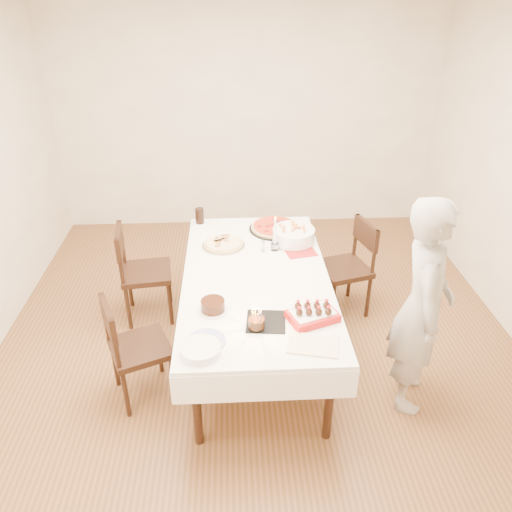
{
  "coord_description": "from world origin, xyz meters",
  "views": [
    {
      "loc": [
        -0.2,
        -3.4,
        2.82
      ],
      "look_at": [
        -0.03,
        -0.08,
        0.93
      ],
      "focal_mm": 35.0,
      "sensor_mm": 36.0,
      "label": 1
    }
  ],
  "objects_px": {
    "chair_right_savory": "(344,269)",
    "pizza_pepperoni": "(275,227)",
    "layer_cake": "(213,306)",
    "strawberry_box": "(313,315)",
    "chair_left_dessert": "(140,348)",
    "chair_left_savory": "(147,273)",
    "person": "(422,307)",
    "pizza_white": "(223,244)",
    "pasta_bowl": "(294,235)",
    "cola_glass": "(200,216)",
    "dining_table": "(256,315)",
    "taper_candle": "(275,233)",
    "birthday_cake": "(256,319)"
  },
  "relations": [
    {
      "from": "pizza_pepperoni",
      "to": "cola_glass",
      "type": "distance_m",
      "value": 0.72
    },
    {
      "from": "pasta_bowl",
      "to": "pizza_pepperoni",
      "type": "bearing_deg",
      "value": 118.8
    },
    {
      "from": "chair_left_dessert",
      "to": "person",
      "type": "relative_size",
      "value": 0.54
    },
    {
      "from": "person",
      "to": "layer_cake",
      "type": "bearing_deg",
      "value": 100.74
    },
    {
      "from": "strawberry_box",
      "to": "layer_cake",
      "type": "bearing_deg",
      "value": 168.93
    },
    {
      "from": "chair_right_savory",
      "to": "chair_left_savory",
      "type": "relative_size",
      "value": 0.98
    },
    {
      "from": "layer_cake",
      "to": "birthday_cake",
      "type": "relative_size",
      "value": 1.68
    },
    {
      "from": "layer_cake",
      "to": "chair_right_savory",
      "type": "bearing_deg",
      "value": 40.98
    },
    {
      "from": "layer_cake",
      "to": "birthday_cake",
      "type": "height_order",
      "value": "birthday_cake"
    },
    {
      "from": "pizza_pepperoni",
      "to": "dining_table",
      "type": "bearing_deg",
      "value": -105.15
    },
    {
      "from": "chair_left_savory",
      "to": "person",
      "type": "distance_m",
      "value": 2.4
    },
    {
      "from": "pizza_white",
      "to": "birthday_cake",
      "type": "distance_m",
      "value": 1.18
    },
    {
      "from": "person",
      "to": "pizza_pepperoni",
      "type": "height_order",
      "value": "person"
    },
    {
      "from": "person",
      "to": "pizza_white",
      "type": "bearing_deg",
      "value": 67.53
    },
    {
      "from": "pasta_bowl",
      "to": "strawberry_box",
      "type": "xyz_separation_m",
      "value": [
        -0.0,
        -1.14,
        -0.03
      ]
    },
    {
      "from": "pizza_white",
      "to": "taper_candle",
      "type": "relative_size",
      "value": 1.16
    },
    {
      "from": "layer_cake",
      "to": "strawberry_box",
      "type": "bearing_deg",
      "value": -11.07
    },
    {
      "from": "chair_left_savory",
      "to": "taper_candle",
      "type": "relative_size",
      "value": 2.87
    },
    {
      "from": "pizza_pepperoni",
      "to": "layer_cake",
      "type": "height_order",
      "value": "layer_cake"
    },
    {
      "from": "pizza_pepperoni",
      "to": "layer_cake",
      "type": "relative_size",
      "value": 2.24
    },
    {
      "from": "layer_cake",
      "to": "pizza_pepperoni",
      "type": "bearing_deg",
      "value": 66.6
    },
    {
      "from": "pasta_bowl",
      "to": "chair_left_dessert",
      "type": "bearing_deg",
      "value": -140.97
    },
    {
      "from": "dining_table",
      "to": "taper_candle",
      "type": "bearing_deg",
      "value": 66.25
    },
    {
      "from": "person",
      "to": "birthday_cake",
      "type": "bearing_deg",
      "value": 109.87
    },
    {
      "from": "dining_table",
      "to": "chair_right_savory",
      "type": "bearing_deg",
      "value": 33.75
    },
    {
      "from": "chair_left_savory",
      "to": "layer_cake",
      "type": "bearing_deg",
      "value": 114.38
    },
    {
      "from": "person",
      "to": "cola_glass",
      "type": "xyz_separation_m",
      "value": [
        -1.6,
        1.56,
        0.01
      ]
    },
    {
      "from": "layer_cake",
      "to": "strawberry_box",
      "type": "height_order",
      "value": "layer_cake"
    },
    {
      "from": "chair_left_savory",
      "to": "pizza_pepperoni",
      "type": "height_order",
      "value": "chair_left_savory"
    },
    {
      "from": "chair_right_savory",
      "to": "cola_glass",
      "type": "bearing_deg",
      "value": 146.61
    },
    {
      "from": "dining_table",
      "to": "pasta_bowl",
      "type": "distance_m",
      "value": 0.79
    },
    {
      "from": "birthday_cake",
      "to": "pasta_bowl",
      "type": "bearing_deg",
      "value": 72.12
    },
    {
      "from": "strawberry_box",
      "to": "pizza_white",
      "type": "bearing_deg",
      "value": 119.47
    },
    {
      "from": "pizza_white",
      "to": "birthday_cake",
      "type": "height_order",
      "value": "birthday_cake"
    },
    {
      "from": "chair_left_dessert",
      "to": "layer_cake",
      "type": "bearing_deg",
      "value": 156.49
    },
    {
      "from": "chair_left_dessert",
      "to": "taper_candle",
      "type": "height_order",
      "value": "taper_candle"
    },
    {
      "from": "person",
      "to": "pizza_pepperoni",
      "type": "relative_size",
      "value": 3.4
    },
    {
      "from": "chair_left_dessert",
      "to": "pizza_white",
      "type": "distance_m",
      "value": 1.18
    },
    {
      "from": "pizza_white",
      "to": "cola_glass",
      "type": "relative_size",
      "value": 2.51
    },
    {
      "from": "person",
      "to": "cola_glass",
      "type": "bearing_deg",
      "value": 61.36
    },
    {
      "from": "birthday_cake",
      "to": "taper_candle",
      "type": "bearing_deg",
      "value": 78.73
    },
    {
      "from": "pizza_white",
      "to": "taper_candle",
      "type": "xyz_separation_m",
      "value": [
        0.44,
        -0.09,
        0.14
      ]
    },
    {
      "from": "person",
      "to": "chair_right_savory",
      "type": "bearing_deg",
      "value": 29.38
    },
    {
      "from": "chair_left_savory",
      "to": "pizza_white",
      "type": "height_order",
      "value": "chair_left_savory"
    },
    {
      "from": "dining_table",
      "to": "layer_cake",
      "type": "relative_size",
      "value": 10.0
    },
    {
      "from": "dining_table",
      "to": "layer_cake",
      "type": "distance_m",
      "value": 0.7
    },
    {
      "from": "chair_left_dessert",
      "to": "pasta_bowl",
      "type": "bearing_deg",
      "value": -164.0
    },
    {
      "from": "chair_right_savory",
      "to": "pizza_pepperoni",
      "type": "height_order",
      "value": "chair_right_savory"
    },
    {
      "from": "pizza_pepperoni",
      "to": "birthday_cake",
      "type": "bearing_deg",
      "value": -99.66
    },
    {
      "from": "pasta_bowl",
      "to": "strawberry_box",
      "type": "height_order",
      "value": "pasta_bowl"
    }
  ]
}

